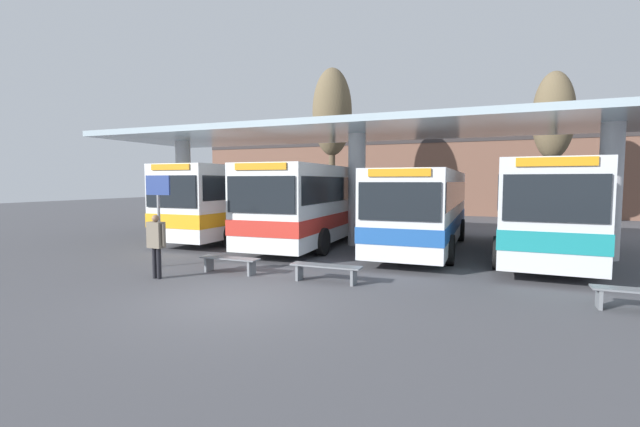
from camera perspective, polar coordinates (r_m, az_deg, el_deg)
ground_plane at (r=9.90m, az=-11.04°, el=-11.29°), size 100.00×100.00×0.00m
townhouse_backdrop at (r=35.24m, az=13.61°, el=6.94°), size 40.00×0.58×7.46m
station_canopy at (r=17.84m, az=4.96°, el=9.73°), size 22.75×6.92×4.84m
transit_bus_left_bay at (r=21.00m, az=-9.75°, el=2.06°), size 2.81×10.53×3.32m
transit_bus_center_bay at (r=18.98m, az=0.28°, el=1.79°), size 3.15×11.72×3.26m
transit_bus_right_bay at (r=17.28m, az=13.66°, el=1.02°), size 2.87×10.26×3.04m
transit_bus_far_right_bay at (r=17.07m, az=27.25°, el=1.04°), size 3.03×10.38×3.27m
waiting_bench_near_pillar at (r=10.92m, az=36.54°, el=-8.76°), size 1.60×0.44×0.46m
waiting_bench_mid_platform at (r=11.31m, az=0.78°, el=-7.43°), size 1.91×0.44×0.46m
waiting_bench_far_platform at (r=12.68m, az=-11.94°, el=-6.26°), size 1.81×0.44×0.46m
info_sign_platform at (r=14.08m, az=-20.75°, el=1.48°), size 0.90×0.09×2.83m
pedestrian_waiting at (r=12.44m, az=-21.01°, el=-3.29°), size 0.65×0.28×1.75m
poplar_tree_behind_left at (r=28.53m, az=28.70°, el=11.12°), size 2.28×2.28×8.94m
poplar_tree_behind_right at (r=29.46m, az=1.63°, el=13.16°), size 2.65×2.65×10.21m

